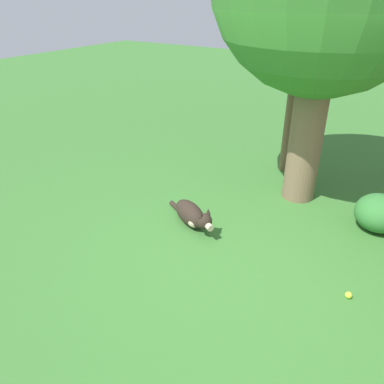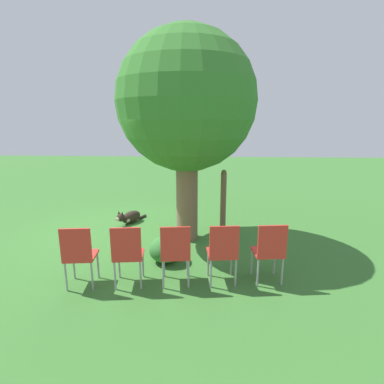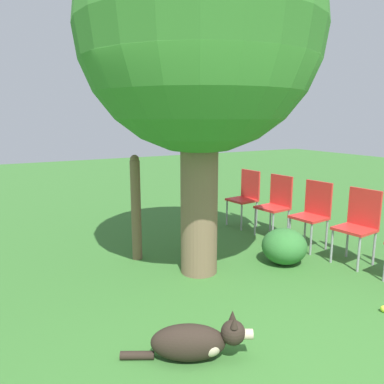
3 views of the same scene
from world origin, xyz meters
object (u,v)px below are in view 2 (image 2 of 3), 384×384
(dog, at_px, (129,217))
(tennis_ball, at_px, (88,257))
(oak_tree, at_px, (187,103))
(red_chair_3, at_px, (223,250))
(red_chair_2, at_px, (176,251))
(red_chair_0, at_px, (79,253))
(red_chair_1, at_px, (128,252))
(red_chair_4, at_px, (270,249))
(fence_post, at_px, (223,200))

(dog, distance_m, tennis_ball, 2.02)
(oak_tree, bearing_deg, red_chair_3, 20.12)
(red_chair_2, relative_size, tennis_ball, 14.53)
(red_chair_0, bearing_deg, red_chair_3, -90.98)
(red_chair_3, bearing_deg, red_chair_0, 89.02)
(red_chair_0, relative_size, red_chair_3, 1.00)
(red_chair_0, distance_m, red_chair_1, 0.72)
(dog, distance_m, red_chair_2, 3.18)
(oak_tree, xyz_separation_m, red_chair_1, (1.98, -0.76, -2.25))
(red_chair_3, bearing_deg, red_chair_4, -90.98)
(dog, height_order, red_chair_2, red_chair_2)
(red_chair_0, distance_m, red_chair_2, 1.44)
(red_chair_0, bearing_deg, dog, -6.19)
(red_chair_3, bearing_deg, tennis_ball, 66.63)
(oak_tree, distance_m, red_chair_1, 3.09)
(red_chair_0, xyz_separation_m, red_chair_1, (-0.07, 0.72, 0.00))
(red_chair_4, height_order, tennis_ball, red_chair_4)
(oak_tree, relative_size, red_chair_1, 4.28)
(oak_tree, bearing_deg, red_chair_2, -1.28)
(oak_tree, distance_m, red_chair_0, 3.38)
(red_chair_1, xyz_separation_m, tennis_ball, (-0.88, -1.01, -0.53))
(red_chair_0, height_order, tennis_ball, red_chair_0)
(dog, height_order, red_chair_1, red_chair_1)
(oak_tree, bearing_deg, dog, -120.87)
(fence_post, distance_m, red_chair_4, 2.36)
(fence_post, bearing_deg, oak_tree, -56.82)
(red_chair_1, distance_m, red_chair_3, 1.44)
(dog, relative_size, fence_post, 0.68)
(red_chair_0, height_order, red_chair_2, same)
(red_chair_0, relative_size, red_chair_1, 1.00)
(red_chair_3, bearing_deg, fence_post, -9.44)
(dog, height_order, red_chair_0, red_chair_0)
(red_chair_0, xyz_separation_m, tennis_ball, (-0.95, -0.29, -0.53))
(fence_post, relative_size, tennis_ball, 20.97)
(dog, xyz_separation_m, red_chair_4, (2.66, 2.88, 0.41))
(red_chair_0, xyz_separation_m, red_chair_3, (-0.21, 2.15, 0.00))
(red_chair_1, bearing_deg, tennis_ball, 42.40)
(oak_tree, relative_size, red_chair_3, 4.28)
(dog, height_order, red_chair_3, red_chair_3)
(dog, bearing_deg, red_chair_2, 55.93)
(oak_tree, bearing_deg, tennis_ball, -58.00)
(dog, xyz_separation_m, red_chair_2, (2.80, 1.45, 0.41))
(red_chair_3, bearing_deg, red_chair_1, 89.02)
(oak_tree, height_order, red_chair_1, oak_tree)
(red_chair_1, distance_m, red_chair_2, 0.72)
(fence_post, distance_m, red_chair_3, 2.36)
(red_chair_2, relative_size, red_chair_4, 1.00)
(red_chair_1, height_order, tennis_ball, red_chair_1)
(dog, distance_m, red_chair_4, 3.94)
(red_chair_0, relative_size, tennis_ball, 14.53)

